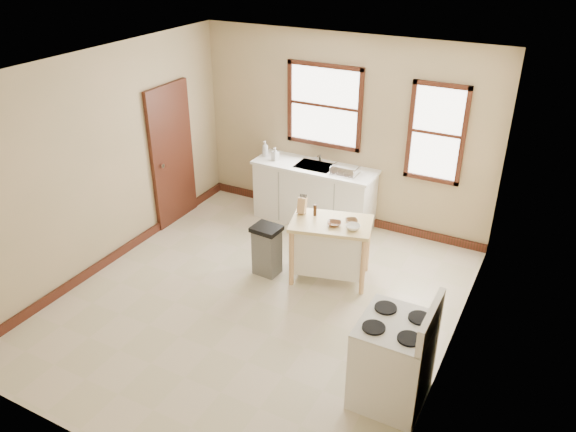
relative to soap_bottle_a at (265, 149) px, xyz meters
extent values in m
plane|color=beige|center=(1.13, -2.18, -1.04)|extent=(5.00, 5.00, 0.00)
plane|color=white|center=(1.13, -2.18, 1.76)|extent=(5.00, 5.00, 0.00)
cube|color=tan|center=(1.13, 0.32, 0.36)|extent=(4.50, 0.04, 2.80)
cube|color=tan|center=(-1.12, -2.18, 0.36)|extent=(0.04, 5.00, 2.80)
cube|color=tan|center=(3.38, -2.18, 0.36)|extent=(0.04, 5.00, 2.80)
cube|color=#361D0E|center=(-1.08, -0.88, 0.01)|extent=(0.06, 0.90, 2.10)
cube|color=#361D0E|center=(1.13, 0.29, -0.98)|extent=(4.50, 0.04, 0.12)
cube|color=#361D0E|center=(-1.09, -2.18, -0.98)|extent=(0.04, 5.00, 0.12)
cylinder|color=silver|center=(0.83, 0.20, -0.01)|extent=(0.03, 0.03, 0.22)
imported|color=#B2B2B2|center=(0.00, 0.00, 0.00)|extent=(0.12, 0.12, 0.25)
imported|color=#B2B2B2|center=(0.21, -0.06, -0.03)|extent=(0.11, 0.11, 0.20)
cylinder|color=#3E2410|center=(1.42, -1.22, -0.16)|extent=(0.05, 0.05, 0.15)
imported|color=brown|center=(1.74, -1.35, -0.21)|extent=(0.22, 0.22, 0.04)
imported|color=brown|center=(1.90, -1.18, -0.21)|extent=(0.21, 0.21, 0.04)
imported|color=white|center=(1.99, -1.34, -0.20)|extent=(0.18, 0.18, 0.06)
camera|label=1|loc=(4.06, -6.94, 3.05)|focal=35.00mm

